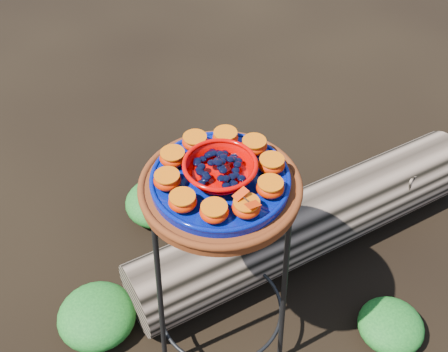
{
  "coord_description": "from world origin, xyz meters",
  "views": [
    {
      "loc": [
        -0.04,
        -1.01,
        1.76
      ],
      "look_at": [
        0.01,
        0.0,
        0.76
      ],
      "focal_mm": 45.0,
      "sensor_mm": 36.0,
      "label": 1
    }
  ],
  "objects_px": {
    "plant_stand": "(221,272)",
    "driftwood_log": "(307,223)",
    "cobalt_plate": "(220,181)",
    "terracotta_saucer": "(220,189)",
    "red_bowl": "(220,171)"
  },
  "relations": [
    {
      "from": "driftwood_log",
      "to": "plant_stand",
      "type": "bearing_deg",
      "value": -133.2
    },
    {
      "from": "red_bowl",
      "to": "driftwood_log",
      "type": "xyz_separation_m",
      "value": [
        0.34,
        0.37,
        -0.65
      ]
    },
    {
      "from": "plant_stand",
      "to": "terracotta_saucer",
      "type": "height_order",
      "value": "terracotta_saucer"
    },
    {
      "from": "terracotta_saucer",
      "to": "driftwood_log",
      "type": "distance_m",
      "value": 0.77
    },
    {
      "from": "red_bowl",
      "to": "driftwood_log",
      "type": "height_order",
      "value": "red_bowl"
    },
    {
      "from": "terracotta_saucer",
      "to": "red_bowl",
      "type": "xyz_separation_m",
      "value": [
        0.0,
        0.0,
        0.07
      ]
    },
    {
      "from": "cobalt_plate",
      "to": "plant_stand",
      "type": "bearing_deg",
      "value": 0.0
    },
    {
      "from": "terracotta_saucer",
      "to": "driftwood_log",
      "type": "relative_size",
      "value": 0.29
    },
    {
      "from": "terracotta_saucer",
      "to": "driftwood_log",
      "type": "xyz_separation_m",
      "value": [
        0.34,
        0.37,
        -0.58
      ]
    },
    {
      "from": "terracotta_saucer",
      "to": "cobalt_plate",
      "type": "height_order",
      "value": "cobalt_plate"
    },
    {
      "from": "plant_stand",
      "to": "driftwood_log",
      "type": "distance_m",
      "value": 0.55
    },
    {
      "from": "plant_stand",
      "to": "cobalt_plate",
      "type": "xyz_separation_m",
      "value": [
        0.0,
        0.0,
        0.4
      ]
    },
    {
      "from": "plant_stand",
      "to": "red_bowl",
      "type": "bearing_deg",
      "value": 0.0
    },
    {
      "from": "plant_stand",
      "to": "terracotta_saucer",
      "type": "xyz_separation_m",
      "value": [
        0.0,
        0.0,
        0.37
      ]
    },
    {
      "from": "plant_stand",
      "to": "terracotta_saucer",
      "type": "relative_size",
      "value": 1.68
    }
  ]
}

